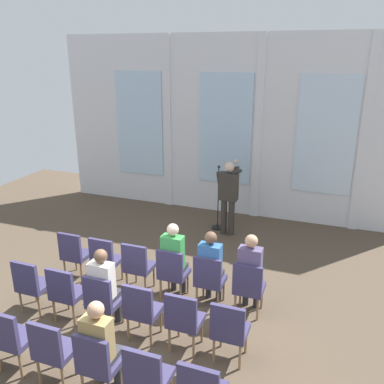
{
  "coord_description": "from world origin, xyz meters",
  "views": [
    {
      "loc": [
        2.74,
        -4.26,
        3.99
      ],
      "look_at": [
        0.14,
        2.74,
        1.45
      ],
      "focal_mm": 38.33,
      "sensor_mm": 36.0,
      "label": 1
    }
  ],
  "objects": [
    {
      "name": "chair_r2_c2",
      "position": [
        -0.32,
        -0.96,
        0.53
      ],
      "size": [
        0.46,
        0.44,
        0.94
      ],
      "color": "olive",
      "rests_on": "ground"
    },
    {
      "name": "audience_r0_c3",
      "position": [
        0.32,
        1.38,
        0.75
      ],
      "size": [
        0.36,
        0.39,
        1.36
      ],
      "color": "#2D2D33",
      "rests_on": "ground"
    },
    {
      "name": "chair_r0_c1",
      "position": [
        -0.97,
        1.3,
        0.53
      ],
      "size": [
        0.46,
        0.44,
        0.94
      ],
      "color": "olive",
      "rests_on": "ground"
    },
    {
      "name": "chair_r0_c5",
      "position": [
        1.62,
        1.3,
        0.53
      ],
      "size": [
        0.46,
        0.44,
        0.94
      ],
      "color": "olive",
      "rests_on": "ground"
    },
    {
      "name": "mic_stand",
      "position": [
        0.18,
        4.41,
        0.34
      ],
      "size": [
        0.28,
        0.28,
        1.55
      ],
      "color": "black",
      "rests_on": "ground"
    },
    {
      "name": "chair_r1_c5",
      "position": [
        1.62,
        0.17,
        0.53
      ],
      "size": [
        0.46,
        0.44,
        0.94
      ],
      "color": "olive",
      "rests_on": "ground"
    },
    {
      "name": "speaker",
      "position": [
        0.48,
        4.19,
        1.0
      ],
      "size": [
        0.52,
        0.69,
        1.71
      ],
      "color": "#332D28",
      "rests_on": "ground"
    },
    {
      "name": "audience_r2_c3",
      "position": [
        0.32,
        -0.87,
        0.73
      ],
      "size": [
        0.36,
        0.39,
        1.31
      ],
      "color": "#2D2D33",
      "rests_on": "ground"
    },
    {
      "name": "chair_r0_c2",
      "position": [
        -0.32,
        1.3,
        0.53
      ],
      "size": [
        0.46,
        0.44,
        0.94
      ],
      "color": "olive",
      "rests_on": "ground"
    },
    {
      "name": "chair_r0_c0",
      "position": [
        -1.62,
        1.3,
        0.53
      ],
      "size": [
        0.46,
        0.44,
        0.94
      ],
      "color": "olive",
      "rests_on": "ground"
    },
    {
      "name": "chair_r1_c3",
      "position": [
        0.32,
        0.17,
        0.53
      ],
      "size": [
        0.46,
        0.44,
        0.94
      ],
      "color": "olive",
      "rests_on": "ground"
    },
    {
      "name": "chair_r1_c2",
      "position": [
        -0.32,
        0.17,
        0.53
      ],
      "size": [
        0.46,
        0.44,
        0.94
      ],
      "color": "olive",
      "rests_on": "ground"
    },
    {
      "name": "chair_r1_c0",
      "position": [
        -1.62,
        0.17,
        0.53
      ],
      "size": [
        0.46,
        0.44,
        0.94
      ],
      "color": "olive",
      "rests_on": "ground"
    },
    {
      "name": "audience_r0_c5",
      "position": [
        1.62,
        1.38,
        0.76
      ],
      "size": [
        0.36,
        0.39,
        1.38
      ],
      "color": "#2D2D33",
      "rests_on": "ground"
    },
    {
      "name": "chair_r1_c4",
      "position": [
        0.97,
        0.17,
        0.53
      ],
      "size": [
        0.46,
        0.44,
        0.94
      ],
      "color": "olive",
      "rests_on": "ground"
    },
    {
      "name": "chair_r0_c4",
      "position": [
        0.97,
        1.3,
        0.53
      ],
      "size": [
        0.46,
        0.44,
        0.94
      ],
      "color": "olive",
      "rests_on": "ground"
    },
    {
      "name": "chair_r2_c3",
      "position": [
        0.32,
        -0.96,
        0.53
      ],
      "size": [
        0.46,
        0.44,
        0.94
      ],
      "color": "olive",
      "rests_on": "ground"
    },
    {
      "name": "chair_r0_c3",
      "position": [
        0.32,
        1.3,
        0.53
      ],
      "size": [
        0.46,
        0.44,
        0.94
      ],
      "color": "olive",
      "rests_on": "ground"
    },
    {
      "name": "chair_r1_c1",
      "position": [
        -0.97,
        0.17,
        0.53
      ],
      "size": [
        0.46,
        0.44,
        0.94
      ],
      "color": "olive",
      "rests_on": "ground"
    },
    {
      "name": "chair_r2_c4",
      "position": [
        0.97,
        -0.96,
        0.53
      ],
      "size": [
        0.46,
        0.44,
        0.94
      ],
      "color": "olive",
      "rests_on": "ground"
    },
    {
      "name": "ground_plane",
      "position": [
        0.0,
        0.0,
        0.0
      ],
      "size": [
        14.47,
        14.47,
        0.0
      ],
      "primitive_type": "plane",
      "color": "brown"
    },
    {
      "name": "audience_r0_c4",
      "position": [
        0.97,
        1.38,
        0.74
      ],
      "size": [
        0.36,
        0.39,
        1.33
      ],
      "color": "#2D2D33",
      "rests_on": "ground"
    },
    {
      "name": "chair_r2_c1",
      "position": [
        -0.97,
        -0.96,
        0.53
      ],
      "size": [
        0.46,
        0.44,
        0.94
      ],
      "color": "olive",
      "rests_on": "ground"
    },
    {
      "name": "rear_partition",
      "position": [
        0.04,
        5.56,
        2.22
      ],
      "size": [
        8.92,
        0.14,
        4.45
      ],
      "color": "silver",
      "rests_on": "ground"
    },
    {
      "name": "audience_r1_c2",
      "position": [
        -0.32,
        0.25,
        0.73
      ],
      "size": [
        0.36,
        0.39,
        1.32
      ],
      "color": "#2D2D33",
      "rests_on": "ground"
    }
  ]
}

